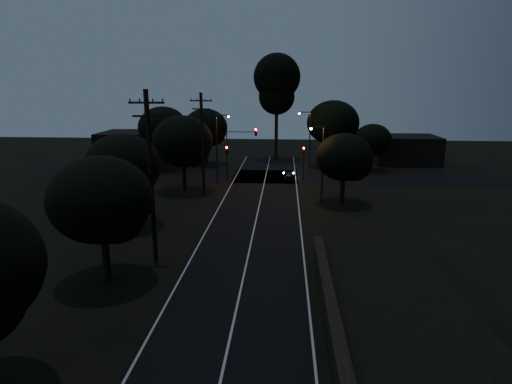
{
  "coord_description": "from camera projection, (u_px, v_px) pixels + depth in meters",
  "views": [
    {
      "loc": [
        2.36,
        -10.69,
        11.26
      ],
      "look_at": [
        0.0,
        24.0,
        2.5
      ],
      "focal_mm": 30.0,
      "sensor_mm": 36.0,
      "label": 1
    }
  ],
  "objects": [
    {
      "name": "tall_pine",
      "position": [
        277.0,
        83.0,
        63.61
      ],
      "size": [
        6.96,
        6.96,
        15.82
      ],
      "color": "black",
      "rests_on": "ground"
    },
    {
      "name": "tree_left_c",
      "position": [
        125.0,
        167.0,
        33.9
      ],
      "size": [
        5.97,
        5.97,
        7.54
      ],
      "color": "black",
      "rests_on": "ground"
    },
    {
      "name": "building_right",
      "position": [
        405.0,
        149.0,
        62.72
      ],
      "size": [
        9.0,
        7.0,
        4.0
      ],
      "primitive_type": "cube",
      "color": "black",
      "rests_on": "ground"
    },
    {
      "name": "building_left",
      "position": [
        136.0,
        146.0,
        64.34
      ],
      "size": [
        10.0,
        8.0,
        4.4
      ],
      "primitive_type": "cube",
      "color": "black",
      "rests_on": "ground"
    },
    {
      "name": "streetlight_b",
      "position": [
        308.0,
        138.0,
        54.34
      ],
      "size": [
        1.66,
        0.26,
        8.0
      ],
      "color": "black",
      "rests_on": "ground"
    },
    {
      "name": "tree_far_w",
      "position": [
        165.0,
        129.0,
        57.19
      ],
      "size": [
        6.63,
        6.63,
        8.46
      ],
      "color": "black",
      "rests_on": "ground"
    },
    {
      "name": "streetlight_a",
      "position": [
        218.0,
        144.0,
        49.23
      ],
      "size": [
        1.66,
        0.26,
        8.0
      ],
      "color": "black",
      "rests_on": "ground"
    },
    {
      "name": "signal_mast",
      "position": [
        241.0,
        144.0,
        51.07
      ],
      "size": [
        3.7,
        0.35,
        6.25
      ],
      "color": "black",
      "rests_on": "ground"
    },
    {
      "name": "tree_right_a",
      "position": [
        346.0,
        159.0,
        40.55
      ],
      "size": [
        5.37,
        5.37,
        6.83
      ],
      "color": "black",
      "rests_on": "ground"
    },
    {
      "name": "tree_left_d",
      "position": [
        185.0,
        143.0,
        45.27
      ],
      "size": [
        6.42,
        6.42,
        8.14
      ],
      "color": "black",
      "rests_on": "ground"
    },
    {
      "name": "road_surface",
      "position": [
        261.0,
        199.0,
        43.35
      ],
      "size": [
        60.0,
        70.0,
        0.03
      ],
      "color": "black",
      "rests_on": "ground"
    },
    {
      "name": "tree_left_b",
      "position": [
        104.0,
        202.0,
        24.08
      ],
      "size": [
        5.84,
        5.84,
        7.42
      ],
      "color": "black",
      "rests_on": "ground"
    },
    {
      "name": "utility_pole_far",
      "position": [
        202.0,
        143.0,
        43.26
      ],
      "size": [
        2.2,
        0.3,
        10.5
      ],
      "color": "black",
      "rests_on": "ground"
    },
    {
      "name": "signal_left",
      "position": [
        227.0,
        156.0,
        51.55
      ],
      "size": [
        0.28,
        0.35,
        4.1
      ],
      "color": "black",
      "rests_on": "ground"
    },
    {
      "name": "streetlight_c",
      "position": [
        321.0,
        159.0,
        40.83
      ],
      "size": [
        1.46,
        0.26,
        7.5
      ],
      "color": "black",
      "rests_on": "ground"
    },
    {
      "name": "utility_pole_mid",
      "position": [
        151.0,
        175.0,
        26.75
      ],
      "size": [
        2.2,
        0.3,
        11.0
      ],
      "color": "black",
      "rests_on": "ground"
    },
    {
      "name": "signal_right",
      "position": [
        304.0,
        157.0,
        50.94
      ],
      "size": [
        0.28,
        0.35,
        4.1
      ],
      "color": "black",
      "rests_on": "ground"
    },
    {
      "name": "tree_far_nw",
      "position": [
        207.0,
        129.0,
        60.81
      ],
      "size": [
        6.31,
        6.31,
        7.99
      ],
      "color": "black",
      "rests_on": "ground"
    },
    {
      "name": "tree_far_e",
      "position": [
        374.0,
        141.0,
        56.7
      ],
      "size": [
        4.91,
        4.91,
        6.23
      ],
      "color": "black",
      "rests_on": "ground"
    },
    {
      "name": "car",
      "position": [
        289.0,
        176.0,
        51.59
      ],
      "size": [
        1.45,
        3.33,
        1.12
      ],
      "primitive_type": "imported",
      "rotation": [
        0.0,
        0.0,
        3.18
      ],
      "color": "black",
      "rests_on": "ground"
    },
    {
      "name": "tree_far_ne",
      "position": [
        335.0,
        124.0,
        59.42
      ],
      "size": [
        7.26,
        7.26,
        9.18
      ],
      "color": "black",
      "rests_on": "ground"
    }
  ]
}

